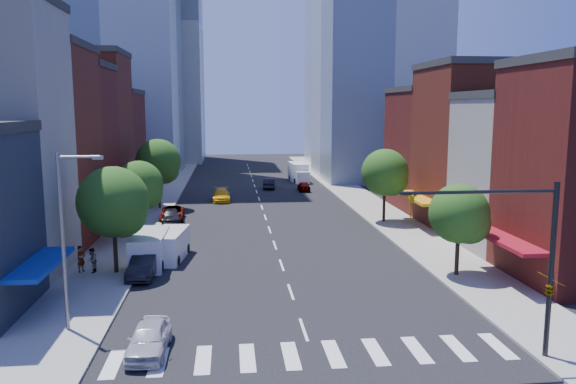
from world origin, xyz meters
name	(u,v)px	position (x,y,z in m)	size (l,w,h in m)	color
ground	(304,330)	(0.00, 0.00, 0.00)	(220.00, 220.00, 0.00)	black
sidewalk_left	(155,203)	(-12.50, 40.00, 0.07)	(5.00, 120.00, 0.15)	gray
sidewalk_right	(361,199)	(12.50, 40.00, 0.07)	(5.00, 120.00, 0.15)	gray
crosswalk	(312,355)	(0.00, -3.00, 0.01)	(19.00, 3.00, 0.01)	silver
bldg_left_2	(15,149)	(-21.00, 20.50, 8.00)	(12.00, 9.00, 16.00)	maroon
bldg_left_3	(48,148)	(-21.00, 29.00, 7.50)	(12.00, 8.00, 15.00)	#591916
bldg_left_4	(72,133)	(-21.00, 37.50, 8.50)	(12.00, 9.00, 17.00)	maroon
bldg_left_5	(93,145)	(-21.00, 47.00, 6.50)	(12.00, 10.00, 13.00)	#591916
bldg_right_1	(538,175)	(21.00, 15.00, 6.00)	(12.00, 8.00, 12.00)	beige
bldg_right_2	(488,148)	(21.00, 24.00, 7.50)	(12.00, 10.00, 15.00)	maroon
bldg_right_3	(447,151)	(21.00, 34.00, 6.50)	(12.00, 10.00, 13.00)	#591916
tower_far_w	(157,26)	(-18.00, 95.00, 28.00)	(18.00, 18.00, 56.00)	#9EA5AD
traffic_signal	(539,271)	(9.94, -4.50, 4.16)	(7.24, 2.24, 8.00)	black
streetlight	(66,231)	(-11.81, 1.00, 5.28)	(2.25, 0.25, 9.00)	slate
tree_left_near	(115,205)	(-11.35, 10.92, 4.87)	(4.80, 4.80, 7.30)	black
tree_left_mid	(141,187)	(-11.35, 21.92, 4.53)	(4.20, 4.20, 6.65)	black
tree_left_far	(160,163)	(-11.35, 35.92, 5.20)	(5.00, 5.00, 7.75)	black
tree_right_near	(462,216)	(11.65, 7.92, 4.19)	(4.00, 4.00, 6.20)	black
tree_right_far	(387,174)	(11.65, 25.92, 4.86)	(4.60, 4.60, 7.20)	black
parked_car_front	(149,338)	(-7.52, -2.00, 0.74)	(1.74, 4.33, 1.48)	silver
parked_car_second	(144,266)	(-9.50, 10.21, 0.76)	(1.61, 4.62, 1.52)	black
parked_car_third	(172,213)	(-9.50, 29.63, 0.69)	(2.29, 4.97, 1.38)	#999999
parked_car_rear	(171,216)	(-9.50, 28.35, 0.64)	(1.79, 4.40, 1.28)	black
cargo_van_near	(169,245)	(-8.23, 14.42, 1.09)	(2.73, 5.38, 2.20)	silver
cargo_van_far	(150,249)	(-9.50, 12.97, 1.18)	(2.35, 5.64, 2.39)	silver
taxi	(221,195)	(-4.66, 40.89, 0.73)	(2.06, 5.06, 1.47)	yellow
traffic_car_oncoming	(269,183)	(1.95, 50.89, 0.72)	(1.53, 4.38, 1.44)	black
traffic_car_far	(304,186)	(6.48, 48.12, 0.66)	(1.55, 3.86, 1.31)	#999999
box_truck	(298,173)	(6.97, 57.96, 1.35)	(2.66, 7.22, 2.85)	white
pedestrian_near	(81,259)	(-13.89, 11.33, 1.07)	(0.67, 0.44, 1.84)	#999999
pedestrian_far	(92,260)	(-13.12, 11.07, 1.00)	(0.83, 0.65, 1.71)	#999999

